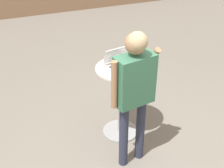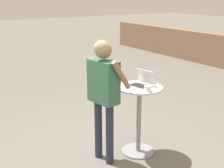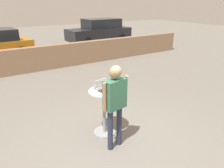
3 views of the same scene
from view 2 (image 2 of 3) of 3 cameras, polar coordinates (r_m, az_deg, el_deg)
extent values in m
plane|color=slate|center=(4.69, -2.41, -13.73)|extent=(50.00, 50.00, 0.00)
cylinder|color=gray|center=(4.92, 4.77, -12.11)|extent=(0.50, 0.50, 0.03)
cylinder|color=gray|center=(4.70, 4.92, -6.62)|extent=(0.07, 0.07, 1.00)
cylinder|color=beige|center=(4.52, 5.07, -0.65)|extent=(0.67, 0.67, 0.02)
cube|color=silver|center=(4.51, 4.99, -0.40)|extent=(0.36, 0.28, 0.02)
cube|color=black|center=(4.51, 5.00, -0.28)|extent=(0.31, 0.23, 0.00)
cube|color=silver|center=(4.59, 6.27, 1.34)|extent=(0.34, 0.15, 0.21)
cube|color=white|center=(4.58, 6.23, 1.35)|extent=(0.31, 0.13, 0.19)
cylinder|color=white|center=(4.30, 6.55, -0.86)|extent=(0.10, 0.10, 0.08)
torus|color=white|center=(4.25, 7.06, -1.04)|extent=(0.04, 0.01, 0.04)
cylinder|color=#282D42|center=(4.59, -2.51, -8.20)|extent=(0.11, 0.11, 0.89)
cylinder|color=#282D42|center=(4.42, -0.43, -9.18)|extent=(0.11, 0.11, 0.89)
cube|color=#33664C|center=(4.24, -1.57, 0.44)|extent=(0.48, 0.29, 0.59)
sphere|color=#936B4C|center=(4.14, -1.61, 6.23)|extent=(0.23, 0.23, 0.23)
sphere|color=#9E8966|center=(4.12, -1.92, 6.58)|extent=(0.21, 0.21, 0.21)
cylinder|color=#936B4C|center=(4.43, -3.76, 1.30)|extent=(0.07, 0.07, 0.56)
cylinder|color=#936B4C|center=(4.08, 1.69, 1.64)|extent=(0.12, 0.34, 0.43)
camera|label=1|loc=(4.86, -41.61, 19.21)|focal=50.00mm
camera|label=3|loc=(5.73, -45.74, 16.57)|focal=35.00mm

